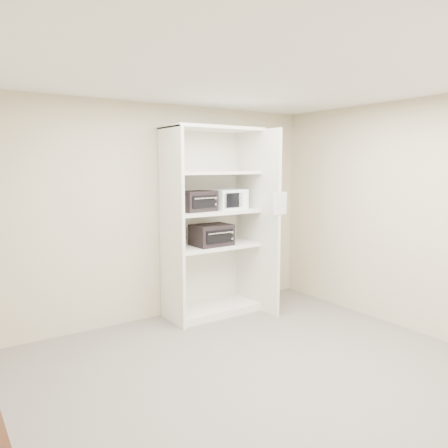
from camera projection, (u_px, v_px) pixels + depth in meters
floor at (255, 376)px, 4.05m from camera, size 4.50×4.00×0.01m
ceiling at (258, 75)px, 3.69m from camera, size 4.50×4.00×0.01m
wall_back at (158, 213)px, 5.51m from camera, size 4.50×0.02×2.70m
wall_right at (407, 216)px, 5.12m from camera, size 0.02×4.00×2.70m
shelving_unit at (215, 228)px, 5.67m from camera, size 1.24×0.92×2.42m
microwave at (228, 199)px, 5.74m from camera, size 0.45×0.36×0.26m
toaster_oven_upper at (196, 201)px, 5.47m from camera, size 0.48×0.38×0.25m
toaster_oven_lower at (211, 235)px, 5.61m from camera, size 0.50×0.38×0.27m
paper_sign at (280, 203)px, 5.42m from camera, size 0.22×0.01×0.28m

